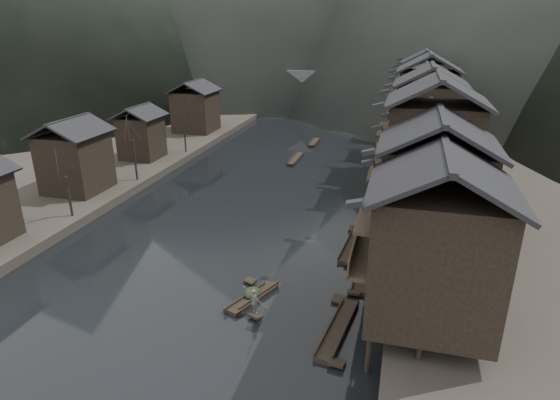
% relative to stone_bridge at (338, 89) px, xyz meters
% --- Properties ---
extents(water, '(300.00, 300.00, 0.00)m').
position_rel_stone_bridge_xyz_m(water, '(0.00, -72.00, -5.11)').
color(water, black).
rests_on(water, ground).
extents(right_bank, '(40.00, 200.00, 1.80)m').
position_rel_stone_bridge_xyz_m(right_bank, '(35.00, -32.00, -4.21)').
color(right_bank, '#2D2823').
rests_on(right_bank, ground).
extents(left_bank, '(40.00, 200.00, 1.20)m').
position_rel_stone_bridge_xyz_m(left_bank, '(-35.00, -32.00, -4.51)').
color(left_bank, '#2D2823').
rests_on(left_bank, ground).
extents(stilt_houses, '(9.00, 67.60, 15.69)m').
position_rel_stone_bridge_xyz_m(stilt_houses, '(17.28, -52.28, 3.82)').
color(stilt_houses, black).
rests_on(stilt_houses, ground).
extents(left_houses, '(8.10, 53.20, 8.73)m').
position_rel_stone_bridge_xyz_m(left_houses, '(-20.50, -51.88, 0.55)').
color(left_houses, black).
rests_on(left_houses, left_bank).
extents(bare_trees, '(3.80, 41.40, 7.60)m').
position_rel_stone_bridge_xyz_m(bare_trees, '(-17.00, -61.29, 1.45)').
color(bare_trees, black).
rests_on(bare_trees, left_bank).
extents(moored_sampans, '(2.87, 62.53, 0.47)m').
position_rel_stone_bridge_xyz_m(moored_sampans, '(12.15, -51.99, -4.91)').
color(moored_sampans, black).
rests_on(moored_sampans, water).
extents(midriver_boats, '(6.43, 32.50, 0.45)m').
position_rel_stone_bridge_xyz_m(midriver_boats, '(1.73, -29.13, -4.91)').
color(midriver_boats, black).
rests_on(midriver_boats, water).
extents(stone_bridge, '(40.00, 6.00, 9.00)m').
position_rel_stone_bridge_xyz_m(stone_bridge, '(0.00, 0.00, 0.00)').
color(stone_bridge, '#4C4C4F').
rests_on(stone_bridge, ground).
extents(hero_sampan, '(2.86, 5.23, 0.44)m').
position_rel_stone_bridge_xyz_m(hero_sampan, '(5.37, -77.03, -4.91)').
color(hero_sampan, black).
rests_on(hero_sampan, water).
extents(cargo_heap, '(1.17, 1.53, 0.70)m').
position_rel_stone_bridge_xyz_m(cargo_heap, '(5.28, -76.80, -4.32)').
color(cargo_heap, black).
rests_on(cargo_heap, hero_sampan).
extents(boatman, '(0.80, 0.68, 1.84)m').
position_rel_stone_bridge_xyz_m(boatman, '(6.09, -78.74, -3.75)').
color(boatman, '#505052').
rests_on(boatman, hero_sampan).
extents(bamboo_pole, '(1.09, 2.26, 3.18)m').
position_rel_stone_bridge_xyz_m(bamboo_pole, '(6.29, -78.74, -1.24)').
color(bamboo_pole, '#8C7A51').
rests_on(bamboo_pole, boatman).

